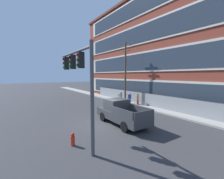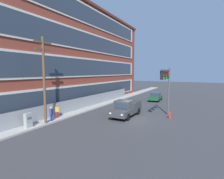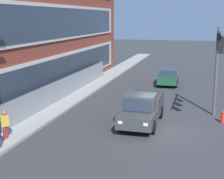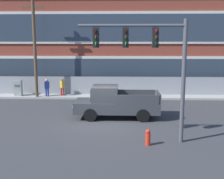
{
  "view_description": "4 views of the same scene",
  "coord_description": "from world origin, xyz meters",
  "px_view_note": "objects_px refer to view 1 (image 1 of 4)",
  "views": [
    {
      "loc": [
        10.85,
        -6.37,
        4.14
      ],
      "look_at": [
        -1.32,
        1.71,
        2.74
      ],
      "focal_mm": 24.0,
      "sensor_mm": 36.0,
      "label": 1
    },
    {
      "loc": [
        -17.99,
        -7.02,
        5.35
      ],
      "look_at": [
        0.99,
        3.14,
        3.15
      ],
      "focal_mm": 28.0,
      "sensor_mm": 36.0,
      "label": 2
    },
    {
      "loc": [
        -18.93,
        -2.27,
        6.43
      ],
      "look_at": [
        2.4,
        3.46,
        1.75
      ],
      "focal_mm": 55.0,
      "sensor_mm": 36.0,
      "label": 3
    },
    {
      "loc": [
        1.2,
        -16.22,
        4.84
      ],
      "look_at": [
        0.61,
        2.63,
        1.57
      ],
      "focal_mm": 45.0,
      "sensor_mm": 36.0,
      "label": 4
    }
  ],
  "objects_px": {
    "traffic_signal_mast": "(80,73)",
    "pedestrian_near_cabinet": "(138,99)",
    "fire_hydrant": "(73,139)",
    "utility_pole_near_corner": "(125,71)",
    "electrical_cabinet": "(120,97)",
    "pedestrian_by_fence": "(130,98)",
    "pickup_truck_dark_grey": "(121,113)"
  },
  "relations": [
    {
      "from": "pedestrian_near_cabinet",
      "to": "pedestrian_by_fence",
      "type": "relative_size",
      "value": 1.0
    },
    {
      "from": "traffic_signal_mast",
      "to": "fire_hydrant",
      "type": "xyz_separation_m",
      "value": [
        -0.06,
        -0.49,
        -3.87
      ]
    },
    {
      "from": "pedestrian_near_cabinet",
      "to": "fire_hydrant",
      "type": "bearing_deg",
      "value": -60.39
    },
    {
      "from": "pedestrian_by_fence",
      "to": "pedestrian_near_cabinet",
      "type": "bearing_deg",
      "value": 17.97
    },
    {
      "from": "traffic_signal_mast",
      "to": "fire_hydrant",
      "type": "distance_m",
      "value": 3.9
    },
    {
      "from": "electrical_cabinet",
      "to": "pedestrian_near_cabinet",
      "type": "height_order",
      "value": "pedestrian_near_cabinet"
    },
    {
      "from": "traffic_signal_mast",
      "to": "pedestrian_near_cabinet",
      "type": "height_order",
      "value": "traffic_signal_mast"
    },
    {
      "from": "pickup_truck_dark_grey",
      "to": "electrical_cabinet",
      "type": "xyz_separation_m",
      "value": [
        -8.51,
        6.21,
        -0.2
      ]
    },
    {
      "from": "utility_pole_near_corner",
      "to": "electrical_cabinet",
      "type": "height_order",
      "value": "utility_pole_near_corner"
    },
    {
      "from": "electrical_cabinet",
      "to": "utility_pole_near_corner",
      "type": "bearing_deg",
      "value": -11.18
    },
    {
      "from": "pickup_truck_dark_grey",
      "to": "utility_pole_near_corner",
      "type": "xyz_separation_m",
      "value": [
        -6.78,
        5.87,
        3.81
      ]
    },
    {
      "from": "electrical_cabinet",
      "to": "fire_hydrant",
      "type": "bearing_deg",
      "value": -47.27
    },
    {
      "from": "pedestrian_by_fence",
      "to": "fire_hydrant",
      "type": "bearing_deg",
      "value": -54.86
    },
    {
      "from": "traffic_signal_mast",
      "to": "pickup_truck_dark_grey",
      "type": "bearing_deg",
      "value": 111.75
    },
    {
      "from": "traffic_signal_mast",
      "to": "pedestrian_near_cabinet",
      "type": "relative_size",
      "value": 3.45
    },
    {
      "from": "electrical_cabinet",
      "to": "fire_hydrant",
      "type": "distance_m",
      "value": 14.98
    },
    {
      "from": "electrical_cabinet",
      "to": "pickup_truck_dark_grey",
      "type": "bearing_deg",
      "value": -36.14
    },
    {
      "from": "fire_hydrant",
      "to": "pedestrian_near_cabinet",
      "type": "bearing_deg",
      "value": 119.61
    },
    {
      "from": "pickup_truck_dark_grey",
      "to": "pedestrian_near_cabinet",
      "type": "height_order",
      "value": "pickup_truck_dark_grey"
    },
    {
      "from": "traffic_signal_mast",
      "to": "fire_hydrant",
      "type": "height_order",
      "value": "traffic_signal_mast"
    },
    {
      "from": "electrical_cabinet",
      "to": "fire_hydrant",
      "type": "xyz_separation_m",
      "value": [
        10.16,
        -11.0,
        -0.38
      ]
    },
    {
      "from": "electrical_cabinet",
      "to": "traffic_signal_mast",
      "type": "bearing_deg",
      "value": -45.8
    },
    {
      "from": "pedestrian_near_cabinet",
      "to": "fire_hydrant",
      "type": "xyz_separation_m",
      "value": [
        6.35,
        -11.18,
        -0.59
      ]
    },
    {
      "from": "pickup_truck_dark_grey",
      "to": "utility_pole_near_corner",
      "type": "relative_size",
      "value": 0.62
    },
    {
      "from": "pedestrian_near_cabinet",
      "to": "pedestrian_by_fence",
      "type": "xyz_separation_m",
      "value": [
        -1.23,
        -0.4,
        0.0
      ]
    },
    {
      "from": "pickup_truck_dark_grey",
      "to": "fire_hydrant",
      "type": "xyz_separation_m",
      "value": [
        1.66,
        -4.79,
        -0.58
      ]
    },
    {
      "from": "fire_hydrant",
      "to": "pickup_truck_dark_grey",
      "type": "bearing_deg",
      "value": 109.07
    },
    {
      "from": "traffic_signal_mast",
      "to": "utility_pole_near_corner",
      "type": "distance_m",
      "value": 13.26
    },
    {
      "from": "pickup_truck_dark_grey",
      "to": "pedestrian_near_cabinet",
      "type": "bearing_deg",
      "value": 126.34
    },
    {
      "from": "traffic_signal_mast",
      "to": "pedestrian_near_cabinet",
      "type": "bearing_deg",
      "value": 120.97
    },
    {
      "from": "pickup_truck_dark_grey",
      "to": "fire_hydrant",
      "type": "distance_m",
      "value": 5.1
    },
    {
      "from": "electrical_cabinet",
      "to": "fire_hydrant",
      "type": "height_order",
      "value": "electrical_cabinet"
    }
  ]
}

